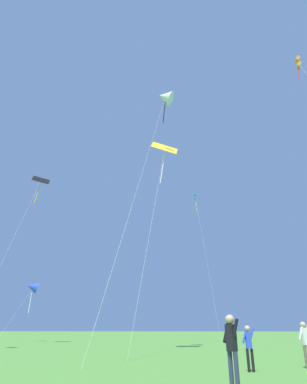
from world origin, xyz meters
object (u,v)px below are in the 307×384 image
(kite_orange_box, at_px, (300,65))
(person_far_back, at_px, (249,344))
(person_with_spool, at_px, (232,343))
(kite_yellow_diamond, at_px, (164,155))
(kite_white_distant, at_px, (165,97))
(kite_black_large, at_px, (39,186))
(person_in_red_shirt, at_px, (305,340))
(kite_teal_box, at_px, (196,198))
(kite_blue_delta, at_px, (33,287))

(kite_orange_box, bearing_deg, person_far_back, -127.74)
(person_with_spool, xyz_separation_m, person_far_back, (1.01, 3.90, -0.15))
(kite_yellow_diamond, relative_size, kite_white_distant, 0.74)
(kite_white_distant, height_order, person_with_spool, kite_white_distant)
(kite_black_large, height_order, person_far_back, kite_black_large)
(person_in_red_shirt, bearing_deg, kite_orange_box, 57.62)
(kite_yellow_diamond, relative_size, person_in_red_shirt, 9.83)
(kite_orange_box, height_order, person_with_spool, kite_orange_box)
(person_in_red_shirt, relative_size, person_with_spool, 0.95)
(kite_yellow_diamond, xyz_separation_m, person_in_red_shirt, (6.42, -9.81, -14.19))
(kite_yellow_diamond, distance_m, kite_teal_box, 23.46)
(kite_orange_box, xyz_separation_m, person_far_back, (-8.60, -11.11, -22.83))
(kite_orange_box, relative_size, person_in_red_shirt, 14.41)
(kite_orange_box, distance_m, person_in_red_shirt, 25.47)
(kite_white_distant, bearing_deg, person_in_red_shirt, -59.03)
(kite_orange_box, relative_size, kite_teal_box, 1.19)
(person_in_red_shirt, bearing_deg, person_with_spool, -123.04)
(kite_black_large, relative_size, kite_orange_box, 0.74)
(kite_blue_delta, bearing_deg, kite_teal_box, 17.66)
(kite_black_large, bearing_deg, person_in_red_shirt, -40.53)
(kite_teal_box, xyz_separation_m, person_with_spool, (-0.07, -37.91, -18.84))
(kite_yellow_diamond, bearing_deg, kite_white_distant, 74.89)
(kite_yellow_diamond, bearing_deg, kite_black_large, 150.13)
(kite_teal_box, relative_size, kite_blue_delta, 1.70)
(kite_teal_box, xyz_separation_m, person_in_red_shirt, (3.39, -32.59, -18.90))
(kite_white_distant, height_order, kite_teal_box, kite_white_distant)
(kite_orange_box, bearing_deg, kite_white_distant, 176.64)
(person_in_red_shirt, bearing_deg, kite_blue_delta, 133.35)
(person_in_red_shirt, distance_m, person_with_spool, 6.35)
(kite_black_large, height_order, person_in_red_shirt, kite_black_large)
(kite_orange_box, bearing_deg, kite_yellow_diamond, 179.49)
(kite_white_distant, bearing_deg, kite_teal_box, 82.64)
(kite_blue_delta, relative_size, person_in_red_shirt, 7.14)
(kite_black_large, relative_size, kite_white_distant, 0.81)
(kite_orange_box, height_order, person_far_back, kite_orange_box)
(kite_orange_box, distance_m, person_far_back, 26.80)
(kite_teal_box, bearing_deg, kite_white_distant, -97.36)
(kite_teal_box, height_order, person_far_back, kite_teal_box)
(kite_blue_delta, height_order, person_with_spool, kite_blue_delta)
(person_with_spool, bearing_deg, kite_orange_box, 57.38)
(person_with_spool, bearing_deg, person_in_red_shirt, 56.96)
(kite_black_large, height_order, kite_teal_box, kite_teal_box)
(kite_black_large, xyz_separation_m, person_in_red_shirt, (21.80, -18.64, -15.90))
(kite_teal_box, relative_size, person_in_red_shirt, 12.14)
(kite_black_large, relative_size, person_in_red_shirt, 10.72)
(kite_white_distant, height_order, kite_orange_box, kite_orange_box)
(kite_orange_box, distance_m, person_with_spool, 28.85)
(kite_white_distant, bearing_deg, kite_orange_box, -3.36)
(kite_black_large, height_order, kite_orange_box, kite_orange_box)
(kite_teal_box, height_order, person_in_red_shirt, kite_teal_box)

